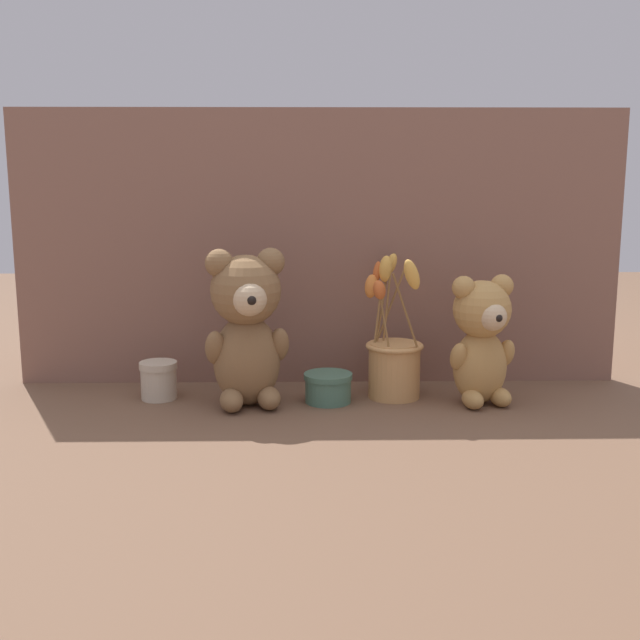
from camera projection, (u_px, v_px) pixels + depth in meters
name	position (u px, v px, depth m)	size (l,w,h in m)	color
ground_plane	(320.00, 403.00, 1.60)	(4.00, 4.00, 0.00)	brown
backdrop_wall	(319.00, 248.00, 1.71)	(1.29, 0.02, 0.58)	#845B4C
teddy_bear_large	(247.00, 325.00, 1.55)	(0.17, 0.16, 0.31)	olive
teddy_bear_medium	(482.00, 338.00, 1.57)	(0.14, 0.13, 0.26)	tan
flower_vase	(394.00, 357.00, 1.62)	(0.13, 0.18, 0.30)	tan
decorative_tin_tall	(159.00, 380.00, 1.62)	(0.08, 0.08, 0.08)	beige
decorative_tin_short	(328.00, 387.00, 1.60)	(0.10, 0.10, 0.06)	#47705B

